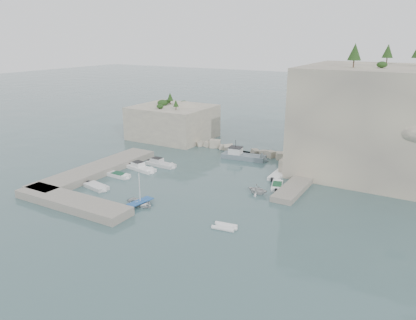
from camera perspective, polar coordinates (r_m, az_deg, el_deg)
The scene contains 21 objects.
ground at distance 59.24m, azimuth -2.94°, elevation -4.25°, with size 400.00×400.00×0.00m, color #416062.
cliff_east at distance 70.63m, azimuth 23.84°, elevation 5.00°, with size 26.00×22.00×17.00m, color beige.
cliff_terrace at distance 69.38m, azimuth 14.42°, elevation -0.46°, with size 8.00×10.00×2.50m, color beige.
outcrop_west at distance 88.96m, azimuth -4.96°, elevation 5.33°, with size 16.00×14.00×7.00m, color beige.
quay_west at distance 68.70m, azimuth -15.37°, elevation -1.33°, with size 5.00×24.00×1.10m, color #9E9689.
quay_south at distance 56.58m, azimuth -18.62°, elevation -5.63°, with size 18.00×4.00×1.10m, color #9E9689.
ledge_east at distance 62.23m, azimuth 12.71°, elevation -3.20°, with size 3.00×16.00×0.80m, color #9E9689.
breakwater at distance 77.78m, azimuth 5.33°, elevation 1.48°, with size 28.00×3.00×1.40m, color beige.
motorboat_c at distance 66.21m, azimuth -12.46°, elevation -2.31°, with size 4.32×1.57×0.70m, color white, non-canonical shape.
motorboat_e at distance 62.08m, azimuth -15.41°, elevation -3.85°, with size 4.46×1.83×0.70m, color silver, non-canonical shape.
motorboat_a at distance 70.49m, azimuth -6.64°, elevation -0.81°, with size 6.01×1.79×1.40m, color silver, non-canonical shape.
motorboat_b at distance 68.72m, azimuth -9.35°, elevation -1.41°, with size 5.97×1.95×1.40m, color white, non-canonical shape.
rowboat at distance 54.91m, azimuth -9.49°, elevation -6.25°, with size 2.93×4.11×0.85m, color white.
inflatable_dinghy at distance 48.06m, azimuth 2.33°, elevation -9.55°, with size 2.98×1.44×0.44m, color white, non-canonical shape.
tender_east_a at distance 58.30m, azimuth 6.97°, elevation -4.72°, with size 2.56×2.97×1.56m, color silver.
tender_east_b at distance 60.99m, azimuth 9.68°, elevation -3.84°, with size 4.46×1.52×0.70m, color white, non-canonical shape.
tender_east_c at distance 65.57m, azimuth 9.77°, elevation -2.34°, with size 5.40×1.75×0.70m, color white, non-canonical shape.
tender_east_d at distance 67.51m, azimuth 11.73°, elevation -1.88°, with size 1.70×4.53×1.75m, color white.
work_boat at distance 74.18m, azimuth 5.02°, elevation 0.15°, with size 8.74×2.58×2.20m, color slate, non-canonical shape.
rowboat_mast at distance 53.97m, azimuth -9.62°, elevation -3.78°, with size 0.10×0.10×4.20m, color white.
vegetation at distance 71.63m, azimuth 20.73°, elevation 13.14°, with size 53.48×13.88×13.40m.
Camera 1 is at (30.46, -46.01, 21.54)m, focal length 35.00 mm.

